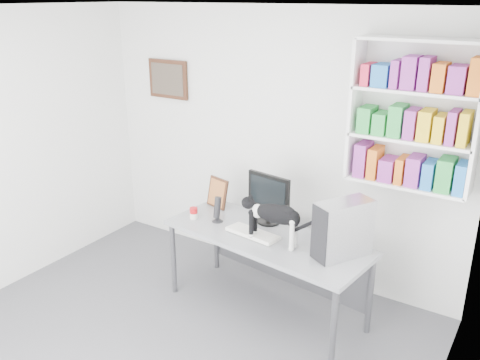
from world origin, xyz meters
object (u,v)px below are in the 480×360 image
(desk, at_px, (265,274))
(cat, at_px, (275,224))
(leaning_print, at_px, (218,192))
(bookshelf, at_px, (414,115))
(speaker, at_px, (217,209))
(keyboard, at_px, (253,233))
(monitor, at_px, (269,198))
(pc_tower, at_px, (343,229))
(soup_can, at_px, (194,213))

(desk, height_order, cat, cat)
(leaning_print, relative_size, cat, 0.50)
(cat, bearing_deg, bookshelf, 39.24)
(speaker, xyz_separation_m, leaning_print, (-0.20, 0.29, 0.03))
(keyboard, relative_size, cat, 0.79)
(desk, distance_m, monitor, 0.69)
(pc_tower, bearing_deg, cat, -138.37)
(desk, relative_size, monitor, 3.87)
(pc_tower, relative_size, speaker, 1.87)
(bookshelf, bearing_deg, cat, -137.48)
(speaker, relative_size, cat, 0.41)
(monitor, height_order, cat, monitor)
(speaker, bearing_deg, soup_can, -152.78)
(monitor, xyz_separation_m, speaker, (-0.41, -0.24, -0.12))
(bookshelf, bearing_deg, soup_can, -157.33)
(leaning_print, bearing_deg, soup_can, -80.86)
(pc_tower, relative_size, soup_can, 4.31)
(desk, bearing_deg, soup_can, -168.51)
(keyboard, xyz_separation_m, leaning_print, (-0.63, 0.36, 0.14))
(desk, relative_size, cat, 3.04)
(pc_tower, bearing_deg, leaning_print, -161.92)
(desk, xyz_separation_m, soup_can, (-0.76, -0.06, 0.44))
(speaker, relative_size, leaning_print, 0.81)
(leaning_print, bearing_deg, keyboard, -16.25)
(bookshelf, relative_size, cat, 2.02)
(bookshelf, bearing_deg, leaning_print, -167.88)
(leaning_print, bearing_deg, bookshelf, 25.65)
(desk, bearing_deg, cat, -30.06)
(monitor, bearing_deg, speaker, -141.80)
(keyboard, relative_size, pc_tower, 1.03)
(pc_tower, distance_m, cat, 0.57)
(soup_can, bearing_deg, monitor, 25.60)
(speaker, distance_m, cat, 0.68)
(speaker, height_order, soup_can, speaker)
(desk, relative_size, leaning_print, 6.05)
(pc_tower, height_order, soup_can, pc_tower)
(bookshelf, xyz_separation_m, leaning_print, (-1.71, -0.37, -0.92))
(monitor, xyz_separation_m, leaning_print, (-0.61, 0.05, -0.09))
(bookshelf, height_order, speaker, bookshelf)
(pc_tower, relative_size, leaning_print, 1.53)
(monitor, distance_m, soup_can, 0.73)
(desk, height_order, pc_tower, pc_tower)
(leaning_print, bearing_deg, desk, -8.83)
(soup_can, bearing_deg, cat, -2.98)
(speaker, distance_m, soup_can, 0.25)
(desk, distance_m, pc_tower, 0.94)
(pc_tower, relative_size, cat, 0.77)
(cat, bearing_deg, desk, 139.63)
(monitor, xyz_separation_m, keyboard, (0.02, -0.31, -0.22))
(desk, bearing_deg, monitor, 122.21)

